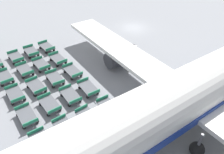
{
  "coord_description": "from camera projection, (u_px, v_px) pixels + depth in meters",
  "views": [
    {
      "loc": [
        26.89,
        -22.21,
        15.5
      ],
      "look_at": [
        12.51,
        -12.7,
        2.59
      ],
      "focal_mm": 35.0,
      "sensor_mm": 36.0,
      "label": 1
    }
  ],
  "objects": [
    {
      "name": "baggage_dolly_row_mid_a_col_e",
      "position": [
        66.0,
        129.0,
        19.02
      ],
      "size": [
        3.36,
        1.69,
        0.92
      ],
      "color": "#515459",
      "rests_on": "ground_plane"
    },
    {
      "name": "airplane",
      "position": [
        199.0,
        87.0,
        19.11
      ],
      "size": [
        40.08,
        43.29,
        12.67
      ],
      "color": "white",
      "rests_on": "ground_plane"
    },
    {
      "name": "baggage_dolly_row_near_col_c",
      "position": [
        15.0,
        95.0,
        22.65
      ],
      "size": [
        3.34,
        1.62,
        0.92
      ],
      "color": "#515459",
      "rests_on": "ground_plane"
    },
    {
      "name": "ground_plane",
      "position": [
        134.0,
        28.0,
        37.05
      ],
      "size": [
        500.0,
        500.0,
        0.0
      ],
      "primitive_type": "plane",
      "color": "gray"
    },
    {
      "name": "baggage_dolly_row_mid_b_col_a",
      "position": [
        31.0,
        52.0,
        29.69
      ],
      "size": [
        3.33,
        1.6,
        0.92
      ],
      "color": "#515459",
      "rests_on": "ground_plane"
    },
    {
      "name": "baggage_dolly_row_far_col_c",
      "position": [
        73.0,
        71.0,
        25.97
      ],
      "size": [
        3.34,
        1.63,
        0.92
      ],
      "color": "#515459",
      "rests_on": "ground_plane"
    },
    {
      "name": "baggage_dolly_row_far_col_b",
      "position": [
        58.0,
        59.0,
        28.16
      ],
      "size": [
        3.35,
        1.68,
        0.92
      ],
      "color": "#515459",
      "rests_on": "ground_plane"
    },
    {
      "name": "baggage_dolly_row_far_col_d",
      "position": [
        88.0,
        88.0,
        23.48
      ],
      "size": [
        3.31,
        1.56,
        0.92
      ],
      "color": "#515459",
      "rests_on": "ground_plane"
    },
    {
      "name": "baggage_dolly_row_far_col_f",
      "position": [
        134.0,
        134.0,
        18.6
      ],
      "size": [
        3.31,
        1.56,
        0.92
      ],
      "color": "#515459",
      "rests_on": "ground_plane"
    },
    {
      "name": "baggage_dolly_row_mid_a_col_b",
      "position": [
        25.0,
        70.0,
        26.2
      ],
      "size": [
        3.35,
        1.68,
        0.92
      ],
      "color": "#515459",
      "rests_on": "ground_plane"
    },
    {
      "name": "baggage_dolly_row_far_col_e",
      "position": [
        109.0,
        108.0,
        21.12
      ],
      "size": [
        3.31,
        1.56,
        0.92
      ],
      "color": "#515459",
      "rests_on": "ground_plane"
    },
    {
      "name": "baggage_dolly_row_near_col_e",
      "position": [
        41.0,
        143.0,
        17.84
      ],
      "size": [
        3.32,
        1.58,
        0.92
      ],
      "color": "#515459",
      "rests_on": "ground_plane"
    },
    {
      "name": "baggage_dolly_row_mid_b_col_d",
      "position": [
        71.0,
        96.0,
        22.51
      ],
      "size": [
        3.32,
        1.58,
        0.92
      ],
      "color": "#515459",
      "rests_on": "ground_plane"
    },
    {
      "name": "baggage_dolly_row_mid_a_col_c",
      "position": [
        36.0,
        87.0,
        23.69
      ],
      "size": [
        3.37,
        1.72,
        0.92
      ],
      "color": "#515459",
      "rests_on": "ground_plane"
    },
    {
      "name": "baggage_dolly_row_mid_a_col_a",
      "position": [
        16.0,
        57.0,
        28.53
      ],
      "size": [
        3.35,
        1.67,
        0.92
      ],
      "color": "#515459",
      "rests_on": "ground_plane"
    },
    {
      "name": "baggage_dolly_row_mid_b_col_b",
      "position": [
        41.0,
        65.0,
        27.14
      ],
      "size": [
        3.35,
        1.67,
        0.92
      ],
      "color": "#515459",
      "rests_on": "ground_plane"
    },
    {
      "name": "baggage_dolly_row_near_col_b",
      "position": [
        5.0,
        77.0,
        25.03
      ],
      "size": [
        3.35,
        1.67,
        0.92
      ],
      "color": "#515459",
      "rests_on": "ground_plane"
    },
    {
      "name": "baggage_dolly_row_far_col_a",
      "position": [
        47.0,
        47.0,
        30.74
      ],
      "size": [
        3.37,
        1.72,
        0.92
      ],
      "color": "#515459",
      "rests_on": "ground_plane"
    },
    {
      "name": "baggage_dolly_row_near_col_d",
      "position": [
        27.0,
        116.0,
        20.23
      ],
      "size": [
        3.34,
        1.62,
        0.92
      ],
      "color": "#515459",
      "rests_on": "ground_plane"
    },
    {
      "name": "baggage_dolly_row_mid_b_col_f",
      "position": [
        111.0,
        146.0,
        17.64
      ],
      "size": [
        3.32,
        1.58,
        0.92
      ],
      "color": "#515459",
      "rests_on": "ground_plane"
    },
    {
      "name": "baggage_dolly_row_mid_a_col_d",
      "position": [
        50.0,
        105.0,
        21.46
      ],
      "size": [
        3.35,
        1.68,
        0.92
      ],
      "color": "#515459",
      "rests_on": "ground_plane"
    },
    {
      "name": "baggage_dolly_row_mid_b_col_c",
      "position": [
        55.0,
        79.0,
        24.84
      ],
      "size": [
        3.32,
        1.57,
        0.92
      ],
      "color": "#515459",
      "rests_on": "ground_plane"
    },
    {
      "name": "baggage_dolly_row_mid_b_col_e",
      "position": [
        89.0,
        118.0,
        20.05
      ],
      "size": [
        3.36,
        1.7,
        0.92
      ],
      "color": "#515459",
      "rests_on": "ground_plane"
    }
  ]
}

